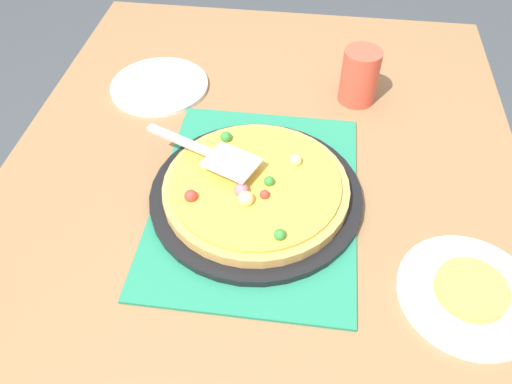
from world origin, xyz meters
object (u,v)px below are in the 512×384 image
object	(u,v)px
pizza_server	(209,153)
plate_far_right	(469,294)
pizza	(256,187)
plate_side	(160,86)
cup_far	(360,76)
served_slice_right	(472,289)
pizza_pan	(256,195)

from	to	relation	value
pizza_server	plate_far_right	bearing A→B (deg)	-113.86
pizza	plate_side	xyz separation A→B (m)	(0.31, 0.26, -0.03)
cup_far	pizza_server	size ratio (longest dim) A/B	0.53
served_slice_right	cup_far	size ratio (longest dim) A/B	0.92
cup_far	pizza_server	distance (m)	0.39
plate_far_right	served_slice_right	bearing A→B (deg)	0.00
pizza_server	pizza_pan	bearing A→B (deg)	-113.62
plate_far_right	served_slice_right	xyz separation A→B (m)	(0.00, 0.00, 0.01)
plate_side	served_slice_right	size ratio (longest dim) A/B	2.00
served_slice_right	cup_far	distance (m)	0.51
pizza_pan	plate_far_right	bearing A→B (deg)	-113.92
served_slice_right	cup_far	bearing A→B (deg)	19.52
pizza	cup_far	bearing A→B (deg)	-28.90
cup_far	pizza_pan	bearing A→B (deg)	151.15
served_slice_right	pizza_server	distance (m)	0.48
plate_side	pizza	bearing A→B (deg)	-140.06
plate_far_right	cup_far	world-z (taller)	cup_far
served_slice_right	cup_far	xyz separation A→B (m)	(0.48, 0.17, 0.04)
served_slice_right	pizza_server	xyz separation A→B (m)	(0.20, 0.44, 0.05)
pizza_pan	served_slice_right	world-z (taller)	served_slice_right
served_slice_right	pizza_pan	bearing A→B (deg)	66.08
pizza_pan	plate_far_right	xyz separation A→B (m)	(-0.16, -0.35, -0.01)
cup_far	pizza_server	bearing A→B (deg)	136.86
plate_far_right	served_slice_right	distance (m)	0.01
pizza	served_slice_right	distance (m)	0.39
plate_far_right	cup_far	distance (m)	0.52
plate_far_right	served_slice_right	size ratio (longest dim) A/B	2.00
served_slice_right	pizza_server	world-z (taller)	pizza_server
pizza	plate_side	bearing A→B (deg)	39.94
plate_far_right	plate_side	size ratio (longest dim) A/B	1.00
served_slice_right	pizza	bearing A→B (deg)	66.16
plate_far_right	cup_far	xyz separation A→B (m)	(0.48, 0.17, 0.06)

